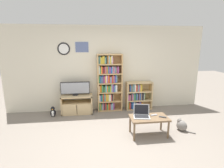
{
  "coord_description": "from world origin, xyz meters",
  "views": [
    {
      "loc": [
        -0.52,
        -3.18,
        2.09
      ],
      "look_at": [
        0.05,
        1.19,
        1.05
      ],
      "focal_mm": 28.0,
      "sensor_mm": 36.0,
      "label": 1
    }
  ],
  "objects": [
    {
      "name": "remote_near_laptop",
      "position": [
        1.09,
        0.31,
        0.46
      ],
      "size": [
        0.16,
        0.12,
        0.02
      ],
      "rotation": [
        0.0,
        0.0,
        1.04
      ],
      "color": "#38383A",
      "rests_on": "coffee_table"
    },
    {
      "name": "penguin_figurine",
      "position": [
        -1.6,
        1.72,
        0.14
      ],
      "size": [
        0.17,
        0.15,
        0.31
      ],
      "color": "black",
      "rests_on": "ground_plane"
    },
    {
      "name": "cat",
      "position": [
        1.66,
        0.48,
        0.13
      ],
      "size": [
        0.41,
        0.39,
        0.3
      ],
      "rotation": [
        0.0,
        0.0,
        0.57
      ],
      "color": "slate",
      "rests_on": "ground_plane"
    },
    {
      "name": "bookshelf_short",
      "position": [
        0.96,
        2.02,
        0.43
      ],
      "size": [
        0.82,
        0.29,
        0.89
      ],
      "color": "tan",
      "rests_on": "ground_plane"
    },
    {
      "name": "bookshelf_tall",
      "position": [
        0.05,
        2.03,
        0.88
      ],
      "size": [
        0.76,
        0.27,
        1.77
      ],
      "color": "tan",
      "rests_on": "ground_plane"
    },
    {
      "name": "tv_stand",
      "position": [
        -0.92,
        1.91,
        0.28
      ],
      "size": [
        0.92,
        0.44,
        0.56
      ],
      "color": "tan",
      "rests_on": "ground_plane"
    },
    {
      "name": "television",
      "position": [
        -0.96,
        1.95,
        0.77
      ],
      "size": [
        0.86,
        0.18,
        0.4
      ],
      "color": "black",
      "rests_on": "tv_stand"
    },
    {
      "name": "wall_back",
      "position": [
        -0.01,
        2.19,
        1.31
      ],
      "size": [
        6.14,
        0.09,
        2.6
      ],
      "color": "beige",
      "rests_on": "ground_plane"
    },
    {
      "name": "ground_plane",
      "position": [
        0.0,
        0.0,
        0.0
      ],
      "size": [
        18.0,
        18.0,
        0.0
      ],
      "primitive_type": "plane",
      "color": "gray"
    },
    {
      "name": "remote_far_from_laptop",
      "position": [
        0.93,
        0.44,
        0.46
      ],
      "size": [
        0.17,
        0.08,
        0.02
      ],
      "rotation": [
        0.0,
        0.0,
        1.78
      ],
      "color": "#99999E",
      "rests_on": "coffee_table"
    },
    {
      "name": "coffee_table",
      "position": [
        0.79,
        0.36,
        0.39
      ],
      "size": [
        0.86,
        0.48,
        0.45
      ],
      "color": "brown",
      "rests_on": "ground_plane"
    },
    {
      "name": "laptop",
      "position": [
        0.63,
        0.42,
        0.51
      ],
      "size": [
        0.41,
        0.36,
        0.26
      ],
      "rotation": [
        0.0,
        0.0,
        -0.21
      ],
      "color": "#B7BABC",
      "rests_on": "coffee_table"
    }
  ]
}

